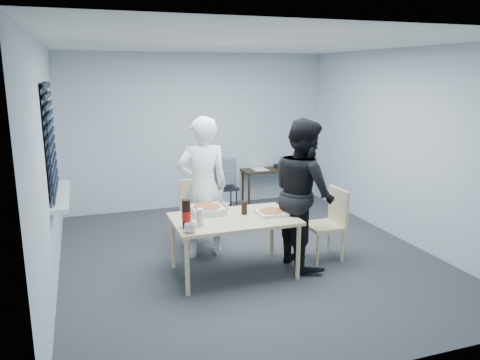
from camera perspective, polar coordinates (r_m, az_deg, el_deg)
name	(u,v)px	position (r m, az deg, el deg)	size (l,w,h in m)	color
room	(53,148)	(5.69, -21.82, 3.62)	(5.00, 5.00, 5.00)	#2E2E33
dining_table	(234,223)	(5.32, -0.76, -5.21)	(1.38, 0.88, 0.67)	beige
chair_far	(197,208)	(6.27, -5.29, -3.42)	(0.42, 0.42, 0.89)	beige
chair_right	(330,219)	(5.89, 10.97, -4.67)	(0.42, 0.42, 0.89)	beige
person_white	(203,188)	(5.79, -4.55, -0.96)	(0.65, 0.42, 1.77)	white
person_black	(303,193)	(5.57, 7.74, -1.58)	(0.86, 0.47, 1.77)	black
side_table	(268,173)	(8.31, 3.41, 0.82)	(0.91, 0.41, 0.61)	#342316
stool	(225,193)	(7.46, -1.83, -1.61)	(0.37, 0.37, 0.51)	black
backpack	(225,173)	(7.37, -1.82, 0.84)	(0.32, 0.24, 0.45)	slate
pizza_box_a	(207,209)	(5.47, -4.03, -3.59)	(0.37, 0.37, 0.09)	silver
pizza_box_b	(271,212)	(5.44, 3.84, -3.94)	(0.32, 0.32, 0.05)	silver
mug_a	(190,228)	(4.83, -6.08, -5.84)	(0.12, 0.12, 0.10)	silver
mug_b	(225,207)	(5.56, -1.82, -3.25)	(0.10, 0.10, 0.09)	silver
cola_glass	(244,208)	(5.41, 0.53, -3.39)	(0.07, 0.07, 0.15)	black
soda_bottle	(186,214)	(4.95, -6.55, -4.19)	(0.10, 0.10, 0.31)	black
plastic_cups	(200,217)	(5.03, -4.89, -4.55)	(0.08, 0.08, 0.18)	silver
rubber_band	(268,222)	(5.17, 3.41, -5.08)	(0.05, 0.05, 0.00)	red
papers	(260,169)	(8.25, 2.41, 1.33)	(0.24, 0.33, 0.01)	white
black_box	(279,166)	(8.40, 4.74, 1.71)	(0.15, 0.11, 0.06)	black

